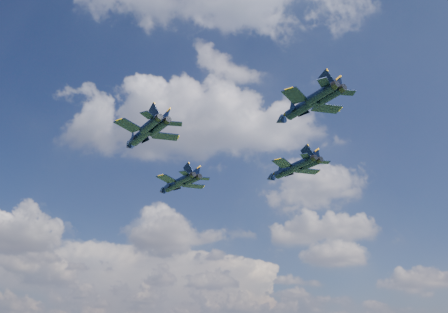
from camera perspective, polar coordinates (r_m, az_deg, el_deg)
jet_lead at (r=103.39m, az=-6.53°, el=-3.73°), size 14.27×14.54×3.92m
jet_left at (r=77.00m, az=-10.81°, el=2.68°), size 12.71×13.94×3.64m
jet_right at (r=98.47m, az=8.18°, el=-1.83°), size 14.29×15.49×4.06m
jet_slot at (r=73.17m, az=9.94°, el=6.24°), size 12.77×14.48×3.73m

